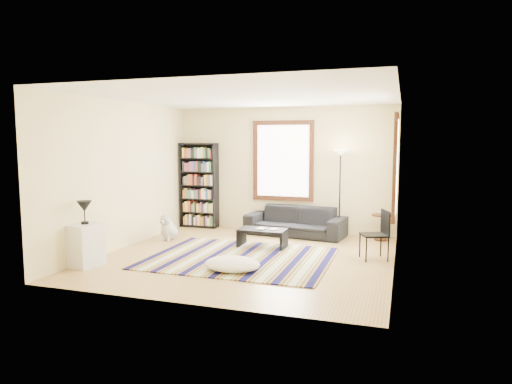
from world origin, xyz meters
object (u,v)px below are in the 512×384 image
(folding_chair, at_px, (374,235))
(floor_cushion, at_px, (232,264))
(white_cabinet, at_px, (86,245))
(coffee_table, at_px, (262,238))
(floor_lamp, at_px, (340,194))
(side_table, at_px, (381,227))
(dog, at_px, (169,227))
(sofa, at_px, (295,221))
(bookshelf, at_px, (199,185))

(folding_chair, bearing_deg, floor_cushion, -167.90)
(white_cabinet, bearing_deg, coffee_table, 50.63)
(floor_cushion, xyz_separation_m, folding_chair, (2.07, 1.43, 0.32))
(floor_lamp, bearing_deg, side_table, -2.36)
(floor_cushion, xyz_separation_m, dog, (-2.07, 1.75, 0.16))
(floor_cushion, relative_size, floor_lamp, 0.48)
(side_table, relative_size, dog, 1.01)
(floor_lamp, xyz_separation_m, dog, (-3.32, -1.34, -0.66))
(sofa, distance_m, floor_cushion, 3.02)
(side_table, distance_m, folding_chair, 1.64)
(bookshelf, xyz_separation_m, floor_lamp, (3.34, -0.17, -0.07))
(coffee_table, height_order, floor_cushion, coffee_table)
(folding_chair, relative_size, white_cabinet, 1.23)
(white_cabinet, relative_size, dog, 1.31)
(bookshelf, bearing_deg, floor_cushion, -57.34)
(sofa, xyz_separation_m, floor_lamp, (0.93, 0.10, 0.62))
(bookshelf, distance_m, dog, 1.68)
(bookshelf, xyz_separation_m, side_table, (4.22, -0.21, -0.73))
(floor_lamp, bearing_deg, folding_chair, -63.77)
(folding_chair, bearing_deg, floor_lamp, 93.77)
(coffee_table, bearing_deg, bookshelf, 142.60)
(coffee_table, bearing_deg, dog, 178.10)
(floor_cushion, bearing_deg, folding_chair, 34.56)
(sofa, height_order, coffee_table, sofa)
(sofa, xyz_separation_m, floor_cushion, (-0.31, -3.00, -0.20))
(floor_lamp, bearing_deg, dog, -157.96)
(bookshelf, distance_m, coffee_table, 2.73)
(coffee_table, distance_m, white_cabinet, 3.20)
(side_table, xyz_separation_m, dog, (-4.19, -1.31, -0.00))
(bookshelf, relative_size, folding_chair, 2.33)
(bookshelf, distance_m, white_cabinet, 3.81)
(coffee_table, relative_size, white_cabinet, 1.29)
(floor_cushion, distance_m, floor_lamp, 3.44)
(coffee_table, relative_size, folding_chair, 1.05)
(bookshelf, relative_size, dog, 3.74)
(sofa, xyz_separation_m, side_table, (1.81, 0.06, -0.04))
(floor_cushion, height_order, folding_chair, folding_chair)
(coffee_table, height_order, side_table, side_table)
(floor_lamp, xyz_separation_m, folding_chair, (0.82, -1.67, -0.50))
(bookshelf, bearing_deg, floor_lamp, -2.91)
(folding_chair, xyz_separation_m, dog, (-4.14, 0.33, -0.16))
(side_table, height_order, folding_chair, folding_chair)
(dog, bearing_deg, floor_lamp, 21.90)
(coffee_table, height_order, dog, dog)
(sofa, distance_m, bookshelf, 2.52)
(bookshelf, xyz_separation_m, white_cabinet, (-0.28, -3.74, -0.65))
(side_table, bearing_deg, sofa, -177.97)
(sofa, bearing_deg, white_cabinet, -120.42)
(floor_cushion, relative_size, dog, 1.67)
(folding_chair, bearing_deg, dog, 153.01)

